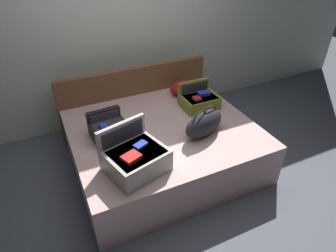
# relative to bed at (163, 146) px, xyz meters

# --- Properties ---
(ground_plane) EXTENTS (12.00, 12.00, 0.00)m
(ground_plane) POSITION_rel_bed_xyz_m (0.00, -0.40, -0.25)
(ground_plane) COLOR #4C515B
(back_wall) EXTENTS (8.00, 0.10, 2.60)m
(back_wall) POSITION_rel_bed_xyz_m (0.00, 1.25, 1.05)
(back_wall) COLOR #B7C1B2
(back_wall) RESTS_ON ground
(bed) EXTENTS (1.95, 1.68, 0.49)m
(bed) POSITION_rel_bed_xyz_m (0.00, 0.00, 0.00)
(bed) COLOR #BC9993
(bed) RESTS_ON ground
(headboard) EXTENTS (1.98, 0.08, 0.86)m
(headboard) POSITION_rel_bed_xyz_m (0.00, 0.88, 0.18)
(headboard) COLOR brown
(headboard) RESTS_ON ground
(hard_case_large) EXTENTS (0.59, 0.55, 0.40)m
(hard_case_large) POSITION_rel_bed_xyz_m (-0.49, -0.49, 0.37)
(hard_case_large) COLOR gray
(hard_case_large) RESTS_ON bed
(hard_case_medium) EXTENTS (0.42, 0.34, 0.29)m
(hard_case_medium) POSITION_rel_bed_xyz_m (0.58, 0.23, 0.34)
(hard_case_medium) COLOR olive
(hard_case_medium) RESTS_ON bed
(hard_case_small) EXTENTS (0.38, 0.34, 0.26)m
(hard_case_small) POSITION_rel_bed_xyz_m (-0.57, 0.09, 0.34)
(hard_case_small) COLOR black
(hard_case_small) RESTS_ON bed
(duffel_bag) EXTENTS (0.56, 0.38, 0.31)m
(duffel_bag) POSITION_rel_bed_xyz_m (0.34, -0.29, 0.38)
(duffel_bag) COLOR black
(duffel_bag) RESTS_ON bed
(pillow_near_headboard) EXTENTS (0.41, 0.35, 0.18)m
(pillow_near_headboard) POSITION_rel_bed_xyz_m (0.58, 0.62, 0.33)
(pillow_near_headboard) COLOR maroon
(pillow_near_headboard) RESTS_ON bed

